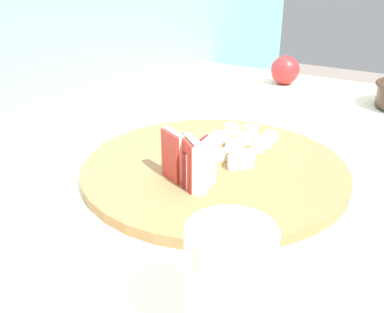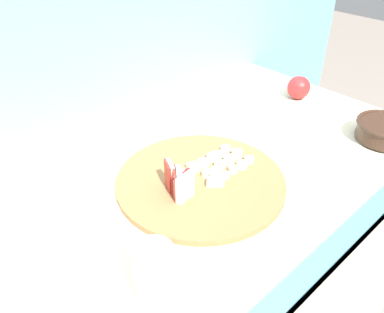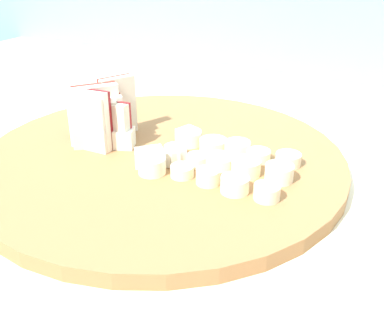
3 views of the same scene
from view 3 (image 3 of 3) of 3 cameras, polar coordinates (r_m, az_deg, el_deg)
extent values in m
cube|color=#6BADC6|center=(0.91, 10.94, -1.22)|extent=(2.40, 0.04, 1.44)
cylinder|color=olive|center=(0.48, -3.69, -0.37)|extent=(0.38, 0.38, 0.01)
cube|color=maroon|center=(0.49, -12.40, 4.29)|extent=(0.04, 0.01, 0.06)
cube|color=white|center=(0.49, -12.77, 4.09)|extent=(0.04, 0.01, 0.06)
cube|color=maroon|center=(0.49, -12.35, 4.67)|extent=(0.05, 0.01, 0.06)
cube|color=white|center=(0.49, -12.73, 4.43)|extent=(0.05, 0.01, 0.06)
cube|color=maroon|center=(0.50, -10.25, 4.28)|extent=(0.05, 0.01, 0.05)
cube|color=beige|center=(0.49, -10.66, 4.00)|extent=(0.05, 0.02, 0.05)
cube|color=#B22D23|center=(0.50, -11.96, 4.23)|extent=(0.04, 0.03, 0.05)
cube|color=beige|center=(0.49, -12.02, 3.90)|extent=(0.05, 0.04, 0.05)
cube|color=#A32323|center=(0.50, -11.19, 4.66)|extent=(0.03, 0.04, 0.05)
cube|color=beige|center=(0.50, -11.08, 4.37)|extent=(0.04, 0.04, 0.05)
cube|color=#B22D23|center=(0.51, -11.93, 5.38)|extent=(0.03, 0.04, 0.06)
cube|color=beige|center=(0.50, -11.74, 5.11)|extent=(0.04, 0.05, 0.06)
cube|color=#B22D23|center=(0.52, -9.46, 6.40)|extent=(0.02, 0.04, 0.07)
cube|color=#EFE5CC|center=(0.52, -9.16, 6.24)|extent=(0.03, 0.04, 0.07)
cube|color=beige|center=(0.50, -0.74, 2.63)|extent=(0.02, 0.02, 0.02)
cube|color=white|center=(0.45, -5.96, -0.20)|extent=(0.02, 0.02, 0.02)
cube|color=beige|center=(0.44, -4.88, -0.26)|extent=(0.03, 0.03, 0.02)
cube|color=#EFE5CC|center=(0.49, -8.48, 2.29)|extent=(0.03, 0.03, 0.02)
cube|color=#EFE5CC|center=(0.45, -2.45, -0.10)|extent=(0.02, 0.02, 0.02)
cube|color=#EFE5CC|center=(0.51, -0.40, 2.86)|extent=(0.02, 0.02, 0.01)
cube|color=#EFE5CC|center=(0.45, -2.02, 0.03)|extent=(0.02, 0.02, 0.02)
cylinder|color=white|center=(0.44, -5.04, -1.13)|extent=(0.03, 0.03, 0.02)
cylinder|color=beige|center=(0.43, -1.25, -1.84)|extent=(0.02, 0.02, 0.01)
cylinder|color=beige|center=(0.42, 2.01, -2.52)|extent=(0.02, 0.02, 0.01)
cylinder|color=#F4EAC6|center=(0.41, 5.37, -3.52)|extent=(0.03, 0.03, 0.01)
cylinder|color=beige|center=(0.40, 9.35, -4.42)|extent=(0.02, 0.02, 0.01)
cylinder|color=white|center=(0.47, -2.13, 0.62)|extent=(0.02, 0.02, 0.01)
cylinder|color=#F4EAC6|center=(0.45, 0.67, -0.42)|extent=(0.02, 0.02, 0.01)
cylinder|color=#F4EAC6|center=(0.45, 3.51, -0.60)|extent=(0.03, 0.03, 0.01)
cylinder|color=beige|center=(0.44, 6.76, -1.33)|extent=(0.03, 0.03, 0.01)
cylinder|color=#F4EAC6|center=(0.43, 10.85, -2.01)|extent=(0.03, 0.03, 0.02)
cylinder|color=white|center=(0.49, -0.67, 2.20)|extent=(0.03, 0.03, 0.02)
cylinder|color=beige|center=(0.48, 2.61, 1.47)|extent=(0.03, 0.03, 0.01)
cylinder|color=#F4EAC6|center=(0.47, 5.58, 0.89)|extent=(0.03, 0.03, 0.02)
cylinder|color=#F4EAC6|center=(0.47, 8.49, 0.34)|extent=(0.02, 0.02, 0.01)
cylinder|color=beige|center=(0.46, 11.94, -0.35)|extent=(0.03, 0.03, 0.01)
camera|label=1|loc=(0.72, -58.08, 18.94)|focal=38.80mm
camera|label=2|loc=(0.82, -84.63, 29.56)|focal=36.97mm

